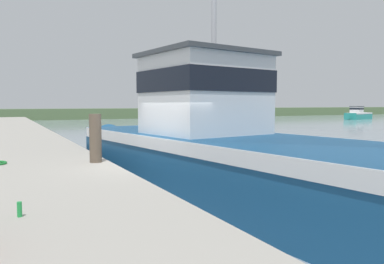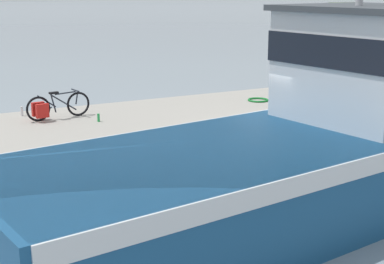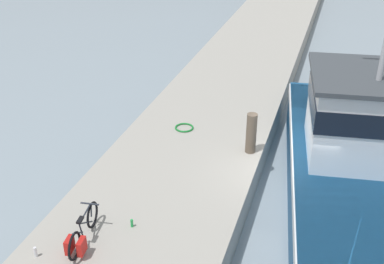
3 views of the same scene
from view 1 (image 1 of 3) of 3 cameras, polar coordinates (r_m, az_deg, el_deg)
The scene contains 8 objects.
ground_plane at distance 9.97m, azimuth -6.22°, elevation -10.01°, with size 320.00×320.00×0.00m, color #84939E.
dock_pier at distance 9.26m, azimuth -25.06°, elevation -8.50°, with size 4.52×80.00×0.94m, color #A39E93.
far_shoreline at distance 72.26m, azimuth 0.52°, elevation 2.98°, with size 180.00×5.00×1.73m, color #567047.
fishing_boat_main at distance 10.16m, azimuth 5.19°, elevation -2.31°, with size 5.48×15.37×10.88m.
boat_blue_far at distance 40.66m, azimuth 4.39°, elevation 1.86°, with size 6.68×3.73×4.46m.
boat_white_moored at distance 67.19m, azimuth 23.93°, elevation 2.46°, with size 7.63×3.68×2.17m.
mooring_post at distance 10.01m, azimuth -14.50°, elevation -0.92°, with size 0.31×0.31×1.26m, color brown.
water_bottle_by_bike at distance 5.61m, azimuth -24.80°, elevation -10.65°, with size 0.06×0.06×0.21m, color green.
Camera 1 is at (-3.42, -9.04, 2.45)m, focal length 35.00 mm.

